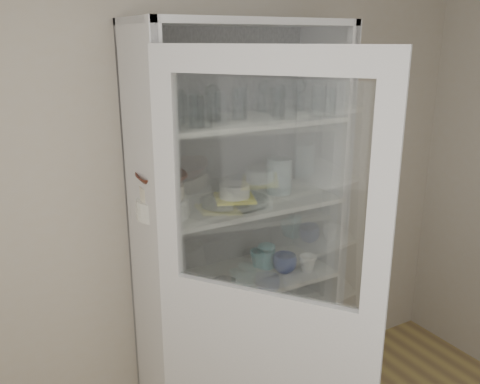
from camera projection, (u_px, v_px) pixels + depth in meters
wall_back at (183, 187)px, 2.55m from camera, size 3.60×0.02×2.60m
pantry_cabinet at (234, 256)px, 2.61m from camera, size 1.00×0.45×2.10m
cupboard_door at (263, 344)px, 1.98m from camera, size 0.57×0.75×2.00m
tumbler_0 at (170, 112)px, 2.00m from camera, size 0.10×0.10×0.15m
tumbler_1 at (205, 112)px, 2.10m from camera, size 0.08×0.08×0.13m
tumbler_2 at (197, 112)px, 2.09m from camera, size 0.08×0.08×0.13m
tumbler_3 at (278, 106)px, 2.31m from camera, size 0.07×0.07×0.12m
tumbler_4 at (289, 102)px, 2.31m from camera, size 0.10×0.10×0.16m
tumbler_5 at (319, 101)px, 2.39m from camera, size 0.09×0.09×0.14m
tumbler_6 at (329, 102)px, 2.40m from camera, size 0.07×0.07×0.13m
tumbler_7 at (192, 109)px, 2.20m from camera, size 0.08×0.08×0.12m
tumbler_8 at (214, 106)px, 2.26m from camera, size 0.08×0.08×0.13m
tumbler_9 at (239, 104)px, 2.29m from camera, size 0.08×0.08×0.14m
tumbler_10 at (240, 105)px, 2.31m from camera, size 0.07×0.07×0.13m
tumbler_11 at (278, 101)px, 2.45m from camera, size 0.08×0.08×0.13m
goblet_0 at (167, 100)px, 2.27m from camera, size 0.08×0.08×0.18m
goblet_1 at (213, 99)px, 2.39m from camera, size 0.07×0.07×0.16m
goblet_2 at (265, 94)px, 2.53m from camera, size 0.08×0.08×0.17m
goblet_3 at (299, 93)px, 2.60m from camera, size 0.08×0.08×0.18m
plate_stack_front at (163, 207)px, 2.24m from camera, size 0.23×0.23×0.08m
plate_stack_back at (158, 197)px, 2.39m from camera, size 0.19×0.19×0.08m
cream_bowl at (162, 192)px, 2.21m from camera, size 0.20×0.20×0.06m
terracotta_bowl at (161, 179)px, 2.20m from camera, size 0.26×0.26×0.05m
glass_platter at (235, 201)px, 2.42m from camera, size 0.40×0.40×0.02m
yellow_trivet at (235, 198)px, 2.42m from camera, size 0.24×0.24×0.01m
white_ramekin at (235, 190)px, 2.41m from camera, size 0.19×0.19×0.06m
grey_bowl_stack at (279, 176)px, 2.56m from camera, size 0.12×0.12×0.18m
mug_blue at (285, 263)px, 2.61m from camera, size 0.16×0.16×0.10m
mug_teal at (259, 258)px, 2.67m from camera, size 0.12×0.12×0.09m
mug_white at (308, 263)px, 2.62m from camera, size 0.12×0.12×0.08m
teal_jar at (266, 256)px, 2.67m from camera, size 0.09×0.09×0.11m
measuring_cups at (223, 283)px, 2.46m from camera, size 0.09×0.09×0.04m
white_canister at (163, 280)px, 2.38m from camera, size 0.14×0.14×0.13m
cream_dish at (217, 346)px, 2.61m from camera, size 0.33×0.33×0.08m
tin_box at (269, 328)px, 2.78m from camera, size 0.25×0.21×0.07m
tumbler_12 at (277, 102)px, 2.42m from camera, size 0.07×0.07×0.13m
tumbler_13 at (176, 108)px, 2.15m from camera, size 0.07×0.07×0.15m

